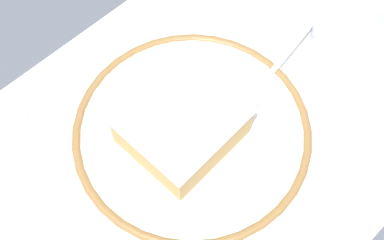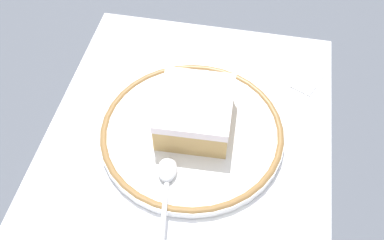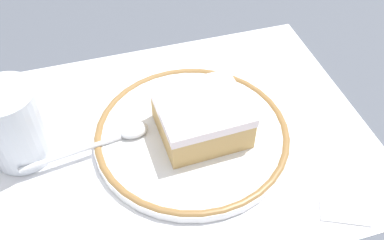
{
  "view_description": "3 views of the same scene",
  "coord_description": "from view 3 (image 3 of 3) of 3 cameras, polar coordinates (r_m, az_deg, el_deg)",
  "views": [
    {
      "loc": [
        0.19,
        0.15,
        0.44
      ],
      "look_at": [
        0.03,
        -0.01,
        0.03
      ],
      "focal_mm": 47.92,
      "sensor_mm": 36.0,
      "label": 1
    },
    {
      "loc": [
        -0.29,
        -0.07,
        0.45
      ],
      "look_at": [
        0.03,
        -0.01,
        0.03
      ],
      "focal_mm": 41.88,
      "sensor_mm": 36.0,
      "label": 2
    },
    {
      "loc": [
        -0.06,
        -0.33,
        0.39
      ],
      "look_at": [
        0.03,
        -0.01,
        0.03
      ],
      "focal_mm": 40.52,
      "sensor_mm": 36.0,
      "label": 3
    }
  ],
  "objects": [
    {
      "name": "ground_plane",
      "position": [
        0.51,
        -3.64,
        -2.83
      ],
      "size": [
        2.4,
        2.4,
        0.0
      ],
      "primitive_type": "plane",
      "color": "#4C515B"
    },
    {
      "name": "placemat",
      "position": [
        0.51,
        -3.65,
        -2.78
      ],
      "size": [
        0.49,
        0.35,
        0.0
      ],
      "primitive_type": "cube",
      "color": "white",
      "rests_on": "ground_plane"
    },
    {
      "name": "plate",
      "position": [
        0.51,
        0.0,
        -1.85
      ],
      "size": [
        0.23,
        0.23,
        0.01
      ],
      "color": "white",
      "rests_on": "placemat"
    },
    {
      "name": "cake_slice",
      "position": [
        0.49,
        1.28,
        0.37
      ],
      "size": [
        0.1,
        0.09,
        0.05
      ],
      "color": "tan",
      "rests_on": "plate"
    },
    {
      "name": "spoon",
      "position": [
        0.5,
        -10.13,
        -2.24
      ],
      "size": [
        0.15,
        0.04,
        0.01
      ],
      "color": "silver",
      "rests_on": "plate"
    },
    {
      "name": "cup",
      "position": [
        0.51,
        -22.19,
        -1.08
      ],
      "size": [
        0.07,
        0.07,
        0.09
      ],
      "color": "silver",
      "rests_on": "placemat"
    },
    {
      "name": "sugar_packet",
      "position": [
        0.48,
        19.55,
        -11.01
      ],
      "size": [
        0.06,
        0.05,
        0.01
      ],
      "primitive_type": "cube",
      "rotation": [
        0.0,
        0.0,
        2.71
      ],
      "color": "white",
      "rests_on": "placemat"
    }
  ]
}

